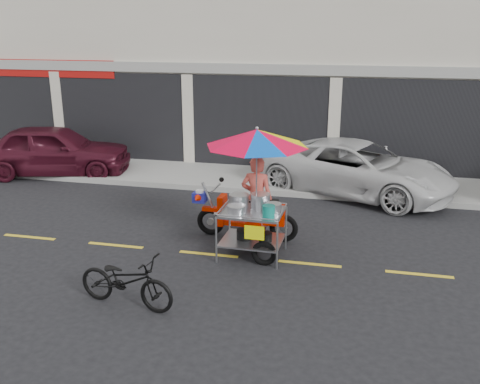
% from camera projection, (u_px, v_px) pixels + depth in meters
% --- Properties ---
extents(ground, '(90.00, 90.00, 0.00)m').
position_uv_depth(ground, '(310.00, 264.00, 10.18)').
color(ground, black).
extents(sidewalk, '(45.00, 3.00, 0.15)m').
position_uv_depth(sidewalk, '(329.00, 181.00, 15.27)').
color(sidewalk, gray).
rests_on(sidewalk, ground).
extents(shophouse_block, '(36.00, 8.11, 10.40)m').
position_uv_depth(shophouse_block, '(429.00, 28.00, 18.15)').
color(shophouse_block, beige).
rests_on(shophouse_block, ground).
extents(centerline, '(42.00, 0.10, 0.01)m').
position_uv_depth(centerline, '(310.00, 264.00, 10.18)').
color(centerline, gold).
rests_on(centerline, ground).
extents(maroon_sedan, '(4.79, 2.82, 1.53)m').
position_uv_depth(maroon_sedan, '(54.00, 150.00, 15.98)').
color(maroon_sedan, '#3F0E1C').
rests_on(maroon_sedan, ground).
extents(white_pickup, '(5.58, 4.07, 1.41)m').
position_uv_depth(white_pickup, '(358.00, 168.00, 14.17)').
color(white_pickup, silver).
rests_on(white_pickup, ground).
extents(near_bicycle, '(1.77, 0.85, 0.89)m').
position_uv_depth(near_bicycle, '(126.00, 281.00, 8.55)').
color(near_bicycle, black).
rests_on(near_bicycle, ground).
extents(food_vendor_rig, '(2.53, 2.07, 2.57)m').
position_uv_depth(food_vendor_rig, '(255.00, 172.00, 10.41)').
color(food_vendor_rig, black).
rests_on(food_vendor_rig, ground).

